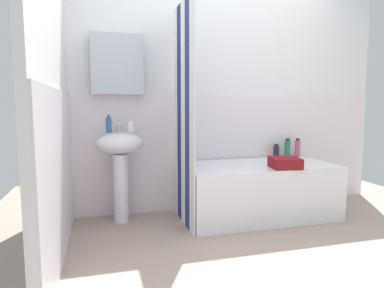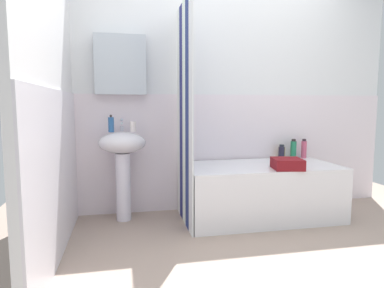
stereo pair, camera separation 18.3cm
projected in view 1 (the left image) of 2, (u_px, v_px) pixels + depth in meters
The scene contains 14 objects.
ground_plane at pixel (282, 256), 2.47m from camera, with size 4.80×5.60×0.04m, color tan.
wall_back_tiled at pixel (217, 101), 3.54m from camera, with size 3.60×0.18×2.40m.
wall_left_tiled at pixel (52, 101), 2.27m from camera, with size 0.07×1.81×2.40m.
sink at pixel (120, 157), 3.10m from camera, with size 0.44×0.34×0.84m.
faucet at pixel (119, 125), 3.15m from camera, with size 0.03×0.12×0.12m.
soap_dispenser at pixel (109, 125), 3.05m from camera, with size 0.05×0.05×0.16m.
toothbrush_cup at pixel (131, 127), 3.12m from camera, with size 0.06×0.06×0.10m, color silver.
bathtub at pixel (257, 190), 3.30m from camera, with size 1.46×0.75×0.52m, color white.
shower_curtain at pixel (184, 115), 3.03m from camera, with size 0.01×0.75×2.00m.
conditioner_bottle at pixel (297, 148), 3.72m from camera, with size 0.06×0.06×0.21m.
shampoo_bottle at pixel (287, 149), 3.69m from camera, with size 0.06×0.06×0.21m.
lotion_bottle at pixel (276, 152), 3.68m from camera, with size 0.06×0.06×0.15m.
body_wash_bottle at pixel (276, 152), 3.64m from camera, with size 0.06×0.06×0.16m.
towel_folded at pixel (285, 163), 3.07m from camera, with size 0.25×0.26×0.10m, color maroon.
Camera 1 is at (-1.26, -2.11, 1.09)m, focal length 31.42 mm.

